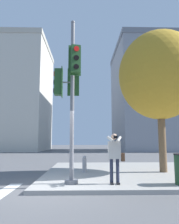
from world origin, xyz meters
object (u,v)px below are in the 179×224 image
object	(u,v)px
person_photographer	(115,154)
street_tree	(159,75)
traffic_signal_pole	(70,87)
fire_hydrant	(84,164)

from	to	relation	value
person_photographer	street_tree	bearing A→B (deg)	46.40
person_photographer	street_tree	size ratio (longest dim) A/B	0.25
person_photographer	street_tree	xyz separation A→B (m)	(2.54, 2.67, 3.48)
traffic_signal_pole	person_photographer	world-z (taller)	traffic_signal_pole
traffic_signal_pole	person_photographer	distance (m)	2.69
person_photographer	street_tree	world-z (taller)	street_tree
street_tree	traffic_signal_pole	bearing A→B (deg)	-147.62
person_photographer	fire_hydrant	bearing A→B (deg)	109.89
traffic_signal_pole	fire_hydrant	bearing A→B (deg)	78.89
traffic_signal_pole	street_tree	distance (m)	4.92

